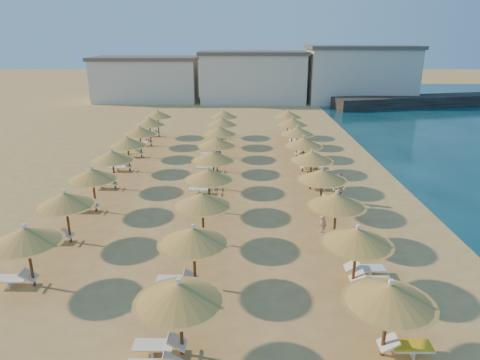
{
  "coord_description": "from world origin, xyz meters",
  "views": [
    {
      "loc": [
        -0.66,
        -20.09,
        9.46
      ],
      "look_at": [
        -0.83,
        4.0,
        1.3
      ],
      "focal_mm": 32.0,
      "sensor_mm": 36.0,
      "label": 1
    }
  ],
  "objects_px": {
    "beachgoer_c": "(315,167)",
    "beachgoer_a": "(323,219)",
    "jetty": "(436,101)",
    "parasol_row_west": "(211,165)",
    "beachgoer_b": "(338,189)",
    "parasol_row_east": "(317,165)"
  },
  "relations": [
    {
      "from": "parasol_row_west",
      "to": "beachgoer_b",
      "type": "height_order",
      "value": "parasol_row_west"
    },
    {
      "from": "jetty",
      "to": "beachgoer_c",
      "type": "xyz_separation_m",
      "value": [
        -22.12,
        -32.28,
        0.07
      ]
    },
    {
      "from": "jetty",
      "to": "beachgoer_c",
      "type": "height_order",
      "value": "beachgoer_c"
    },
    {
      "from": "parasol_row_west",
      "to": "beachgoer_c",
      "type": "xyz_separation_m",
      "value": [
        6.9,
        4.2,
        -1.36
      ]
    },
    {
      "from": "parasol_row_east",
      "to": "beachgoer_c",
      "type": "xyz_separation_m",
      "value": [
        0.66,
        4.2,
        -1.36
      ]
    },
    {
      "from": "jetty",
      "to": "beachgoer_b",
      "type": "distance_m",
      "value": 42.75
    },
    {
      "from": "beachgoer_b",
      "to": "jetty",
      "type": "bearing_deg",
      "value": 101.94
    },
    {
      "from": "jetty",
      "to": "parasol_row_west",
      "type": "distance_m",
      "value": 46.63
    },
    {
      "from": "jetty",
      "to": "beachgoer_a",
      "type": "bearing_deg",
      "value": -132.31
    },
    {
      "from": "parasol_row_east",
      "to": "beachgoer_c",
      "type": "height_order",
      "value": "parasol_row_east"
    },
    {
      "from": "parasol_row_west",
      "to": "beachgoer_c",
      "type": "bearing_deg",
      "value": 31.33
    },
    {
      "from": "beachgoer_a",
      "to": "beachgoer_b",
      "type": "height_order",
      "value": "beachgoer_b"
    },
    {
      "from": "beachgoer_c",
      "to": "beachgoer_a",
      "type": "bearing_deg",
      "value": -80.59
    },
    {
      "from": "jetty",
      "to": "parasol_row_east",
      "type": "relative_size",
      "value": 0.81
    },
    {
      "from": "parasol_row_west",
      "to": "beachgoer_a",
      "type": "distance_m",
      "value": 7.63
    },
    {
      "from": "parasol_row_east",
      "to": "beachgoer_c",
      "type": "bearing_deg",
      "value": 81.12
    },
    {
      "from": "parasol_row_east",
      "to": "parasol_row_west",
      "type": "bearing_deg",
      "value": 180.0
    },
    {
      "from": "beachgoer_b",
      "to": "beachgoer_c",
      "type": "relative_size",
      "value": 1.1
    },
    {
      "from": "parasol_row_east",
      "to": "beachgoer_b",
      "type": "height_order",
      "value": "parasol_row_east"
    },
    {
      "from": "jetty",
      "to": "beachgoer_b",
      "type": "bearing_deg",
      "value": -133.13
    },
    {
      "from": "beachgoer_a",
      "to": "parasol_row_west",
      "type": "bearing_deg",
      "value": -129.47
    },
    {
      "from": "parasol_row_east",
      "to": "parasol_row_west",
      "type": "height_order",
      "value": "same"
    }
  ]
}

